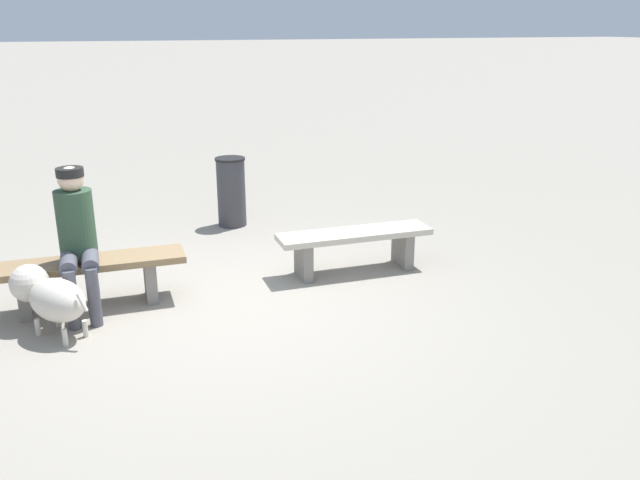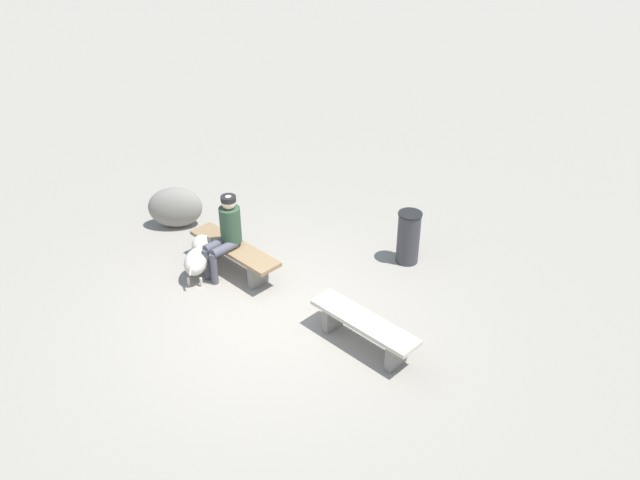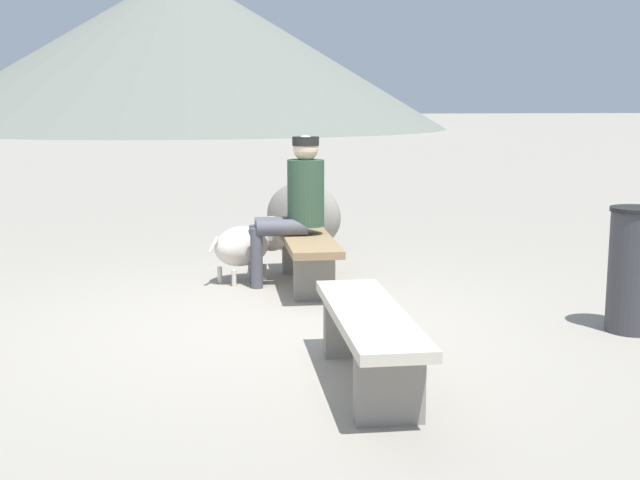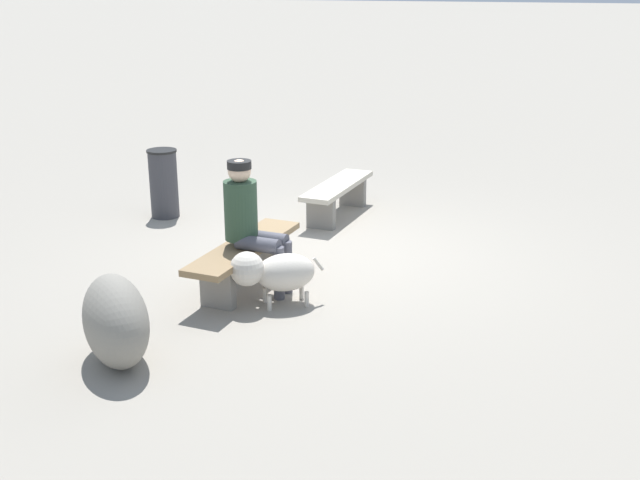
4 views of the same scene
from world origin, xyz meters
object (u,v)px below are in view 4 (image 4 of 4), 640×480
Objects in this scene: bench_right at (245,255)px; bench_left at (338,192)px; boulder at (116,321)px; trash_bin at (164,183)px; seated_person at (249,217)px; dog at (273,271)px.

bench_left is at bearing -178.88° from bench_right.
boulder is (1.88, -0.25, 0.03)m from bench_right.
trash_bin is (-1.89, -2.11, 0.11)m from bench_right.
bench_left is 0.93× the size of bench_right.
trash_bin is at bearing -129.60° from seated_person.
dog is 0.89× the size of trash_bin.
seated_person reaches higher than dog.
bench_left is 4.61m from boulder.
trash_bin is 0.95× the size of boulder.
bench_right is 1.98× the size of trash_bin.
trash_bin is 4.21m from boulder.
boulder is (1.54, -0.72, 0.02)m from dog.
seated_person is at bearing 169.45° from boulder.
trash_bin is at bearing -77.09° from dog.
bench_right is 2.23× the size of dog.
dog is 3.41m from trash_bin.
seated_person reaches higher than bench_left.
bench_left is 2.32m from trash_bin.
bench_right reaches higher than bench_left.
trash_bin reaches higher than bench_right.
bench_left is 1.85× the size of trash_bin.
seated_person is 0.64m from dog.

